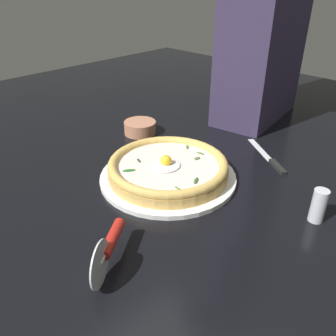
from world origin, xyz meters
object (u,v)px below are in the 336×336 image
Objects in this scene: side_bowl at (140,127)px; table_knife at (271,160)px; pizza at (168,167)px; pepper_shaker at (318,206)px; pizza_cutter at (108,247)px.

side_bowl is 0.53× the size of table_knife.
pizza is at bearing 62.41° from side_bowl.
side_bowl is at bearing -117.59° from pizza.
pizza is 0.37m from pepper_shaker.
pepper_shaker is (-0.40, 0.21, -0.00)m from pizza_cutter.
pizza_cutter is (0.43, 0.41, 0.02)m from side_bowl.
pizza is 3.99× the size of pepper_shaker.
pizza is 0.32m from pizza_cutter.
pizza is at bearing -73.62° from pepper_shaker.
table_knife is at bearing 179.44° from pizza_cutter.
pizza_cutter is 1.78× the size of pepper_shaker.
side_bowl is (-0.14, -0.27, -0.01)m from pizza.
pizza is at bearing -27.64° from table_knife.
pizza is 0.31m from table_knife.
pizza_cutter is at bearing -28.34° from pepper_shaker.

